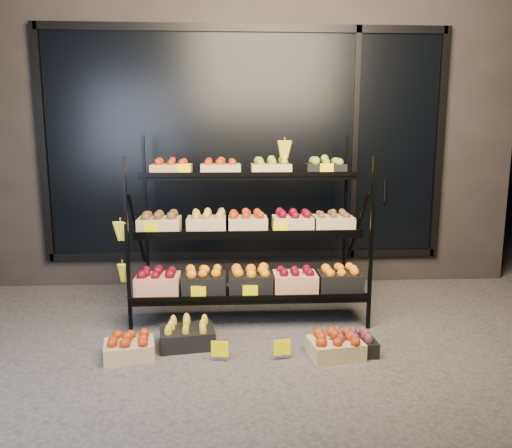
{
  "coord_description": "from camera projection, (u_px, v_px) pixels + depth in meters",
  "views": [
    {
      "loc": [
        -0.18,
        -3.89,
        1.68
      ],
      "look_at": [
        0.06,
        0.55,
        0.87
      ],
      "focal_mm": 35.0,
      "sensor_mm": 36.0,
      "label": 1
    }
  ],
  "objects": [
    {
      "name": "floor_crate_midright",
      "position": [
        335.0,
        345.0,
        3.79
      ],
      "size": [
        0.43,
        0.35,
        0.2
      ],
      "rotation": [
        0.0,
        0.0,
        0.16
      ],
      "color": "tan",
      "rests_on": "ground"
    },
    {
      "name": "floor_crate_left",
      "position": [
        129.0,
        347.0,
        3.78
      ],
      "size": [
        0.41,
        0.34,
        0.19
      ],
      "rotation": [
        0.0,
        0.0,
        0.2
      ],
      "color": "tan",
      "rests_on": "ground"
    },
    {
      "name": "display_rack",
      "position": [
        247.0,
        232.0,
        4.58
      ],
      "size": [
        2.18,
        1.02,
        1.73
      ],
      "color": "black",
      "rests_on": "ground"
    },
    {
      "name": "floor_crate_right",
      "position": [
        353.0,
        343.0,
        3.85
      ],
      "size": [
        0.36,
        0.27,
        0.18
      ],
      "rotation": [
        0.0,
        0.0,
        0.06
      ],
      "color": "black",
      "rests_on": "ground"
    },
    {
      "name": "tag_floor_b",
      "position": [
        282.0,
        352.0,
        3.74
      ],
      "size": [
        0.13,
        0.01,
        0.12
      ],
      "primitive_type": "cube",
      "color": "#F7DB00",
      "rests_on": "ground"
    },
    {
      "name": "ground",
      "position": [
        252.0,
        339.0,
        4.13
      ],
      "size": [
        24.0,
        24.0,
        0.0
      ],
      "primitive_type": "plane",
      "color": "#514F4C",
      "rests_on": "ground"
    },
    {
      "name": "floor_crate_midleft",
      "position": [
        187.0,
        334.0,
        3.98
      ],
      "size": [
        0.47,
        0.38,
        0.21
      ],
      "rotation": [
        0.0,
        0.0,
        0.15
      ],
      "color": "black",
      "rests_on": "ground"
    },
    {
      "name": "tag_floor_a",
      "position": [
        220.0,
        354.0,
        3.72
      ],
      "size": [
        0.13,
        0.01,
        0.12
      ],
      "primitive_type": "cube",
      "color": "#F7DB00",
      "rests_on": "ground"
    },
    {
      "name": "building",
      "position": [
        242.0,
        128.0,
        6.37
      ],
      "size": [
        6.0,
        2.08,
        3.5
      ],
      "color": "#2D2826",
      "rests_on": "ground"
    }
  ]
}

